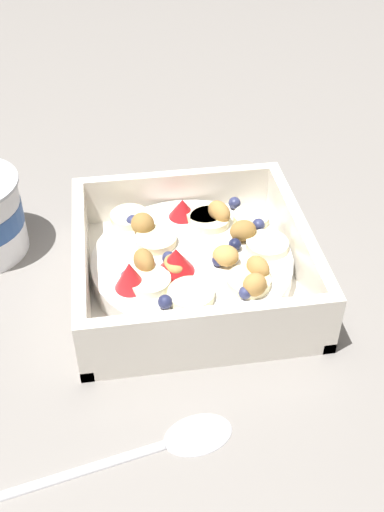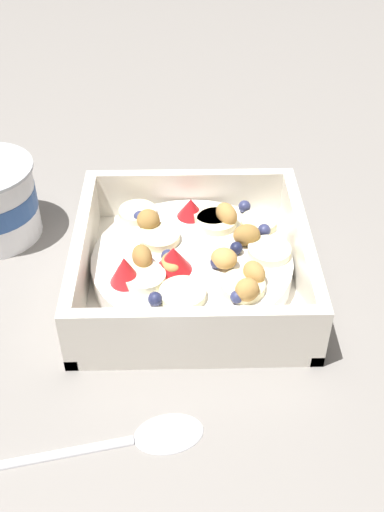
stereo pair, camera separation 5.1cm
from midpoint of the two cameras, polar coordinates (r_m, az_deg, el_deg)
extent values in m
plane|color=gray|center=(0.54, -2.27, -1.36)|extent=(2.40, 2.40, 0.00)
cube|color=white|center=(0.53, -2.77, -2.22)|extent=(0.19, 0.19, 0.01)
cube|color=white|center=(0.52, 7.15, 0.65)|extent=(0.19, 0.01, 0.06)
cube|color=white|center=(0.51, -13.09, -1.29)|extent=(0.19, 0.01, 0.06)
cube|color=white|center=(0.44, -1.52, -7.82)|extent=(0.01, 0.17, 0.06)
cube|color=white|center=(0.58, -3.86, 5.39)|extent=(0.01, 0.17, 0.06)
cylinder|color=white|center=(0.52, -2.82, -1.00)|extent=(0.17, 0.17, 0.02)
cylinder|color=#F4EAB7|center=(0.55, -8.54, 3.53)|extent=(0.05, 0.05, 0.01)
cylinder|color=#F4EAB7|center=(0.54, -0.99, 3.29)|extent=(0.05, 0.05, 0.01)
cylinder|color=beige|center=(0.52, -6.19, 1.42)|extent=(0.04, 0.04, 0.01)
cylinder|color=#F7EFC6|center=(0.48, -7.02, -2.51)|extent=(0.05, 0.05, 0.01)
cylinder|color=beige|center=(0.48, 2.32, -2.54)|extent=(0.04, 0.04, 0.01)
cylinder|color=#F4EAB7|center=(0.52, 4.30, 0.93)|extent=(0.04, 0.04, 0.01)
cylinder|color=#F4EAB7|center=(0.47, -3.21, -3.77)|extent=(0.05, 0.05, 0.01)
cylinder|color=#F4EAB7|center=(0.55, -1.44, 3.81)|extent=(0.05, 0.05, 0.01)
cylinder|color=beige|center=(0.55, 2.96, 3.52)|extent=(0.03, 0.03, 0.01)
cone|color=red|center=(0.48, -8.90, -1.93)|extent=(0.03, 0.03, 0.02)
cone|color=red|center=(0.49, -4.49, -0.50)|extent=(0.04, 0.04, 0.02)
cone|color=red|center=(0.55, -3.56, 4.42)|extent=(0.04, 0.04, 0.02)
sphere|color=#191E3D|center=(0.51, 1.22, 0.98)|extent=(0.01, 0.01, 0.01)
sphere|color=navy|center=(0.47, 1.92, -3.60)|extent=(0.01, 0.01, 0.01)
sphere|color=#23284C|center=(0.54, -0.07, 3.60)|extent=(0.01, 0.01, 0.01)
sphere|color=#191E3D|center=(0.49, -9.05, -2.05)|extent=(0.01, 0.01, 0.01)
sphere|color=navy|center=(0.54, 3.57, 2.85)|extent=(0.01, 0.01, 0.01)
sphere|color=#23284C|center=(0.52, 2.33, 1.64)|extent=(0.01, 0.01, 0.01)
sphere|color=navy|center=(0.55, -0.30, 4.37)|extent=(0.01, 0.01, 0.01)
sphere|color=navy|center=(0.50, -5.12, -0.30)|extent=(0.01, 0.01, 0.01)
sphere|color=#23284C|center=(0.46, -5.70, -4.45)|extent=(0.01, 0.01, 0.01)
sphere|color=navy|center=(0.56, 1.43, 4.91)|extent=(0.01, 0.01, 0.01)
sphere|color=#23284C|center=(0.53, 2.24, 2.40)|extent=(0.01, 0.01, 0.01)
sphere|color=#23284C|center=(0.50, -0.42, -0.50)|extent=(0.01, 0.01, 0.01)
sphere|color=navy|center=(0.54, -8.28, 3.14)|extent=(0.01, 0.01, 0.01)
ellipsoid|color=#AD7F42|center=(0.54, -0.10, 4.05)|extent=(0.03, 0.03, 0.02)
ellipsoid|color=olive|center=(0.52, 2.12, 2.04)|extent=(0.02, 0.03, 0.02)
ellipsoid|color=#AD7F42|center=(0.49, 3.25, -1.17)|extent=(0.03, 0.02, 0.02)
ellipsoid|color=tan|center=(0.50, 0.26, -0.08)|extent=(0.03, 0.03, 0.02)
ellipsoid|color=olive|center=(0.49, -7.48, -0.57)|extent=(0.03, 0.02, 0.02)
ellipsoid|color=#AD7F42|center=(0.47, 2.84, -2.84)|extent=(0.02, 0.02, 0.02)
ellipsoid|color=tan|center=(0.49, -4.63, -0.92)|extent=(0.03, 0.02, 0.01)
ellipsoid|color=olive|center=(0.53, -7.39, 2.92)|extent=(0.03, 0.03, 0.02)
ellipsoid|color=silver|center=(0.42, -2.98, -16.28)|extent=(0.04, 0.05, 0.01)
cylinder|color=silver|center=(0.42, -14.95, -19.19)|extent=(0.03, 0.12, 0.01)
camera|label=1|loc=(0.03, -92.86, -2.36)|focal=42.60mm
camera|label=2|loc=(0.03, 87.14, 2.36)|focal=42.60mm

